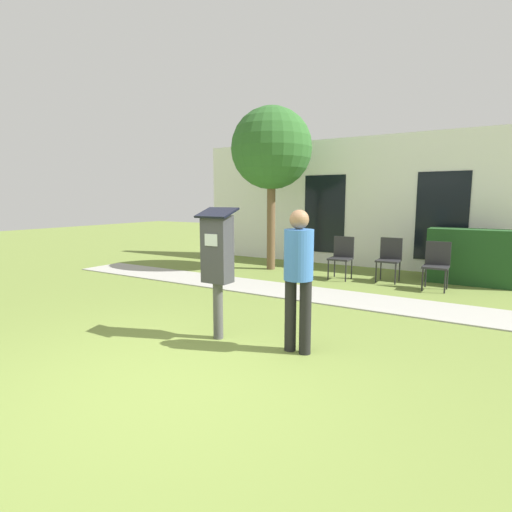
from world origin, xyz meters
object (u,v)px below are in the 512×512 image
person_standing (298,270)px  outdoor_chair_right (437,262)px  outdoor_chair_left (342,254)px  parking_meter (217,256)px  outdoor_chair_middle (390,256)px

person_standing → outdoor_chair_right: 4.29m
person_standing → outdoor_chair_left: 4.37m
parking_meter → outdoor_chair_right: size_ratio=1.77×
parking_meter → outdoor_chair_right: (1.90, 4.29, -0.49)m
parking_meter → outdoor_chair_middle: 4.72m
outdoor_chair_left → outdoor_chair_middle: same height
outdoor_chair_middle → parking_meter: bearing=-93.7°
person_standing → outdoor_chair_middle: (-0.05, 4.49, -0.40)m
parking_meter → outdoor_chair_right: 4.71m
person_standing → outdoor_chair_middle: size_ratio=1.76×
parking_meter → outdoor_chair_left: bearing=89.5°
outdoor_chair_left → person_standing: bearing=-67.9°
person_standing → outdoor_chair_middle: person_standing is taller
parking_meter → person_standing: size_ratio=1.01×
outdoor_chair_left → outdoor_chair_middle: (0.93, 0.25, 0.00)m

